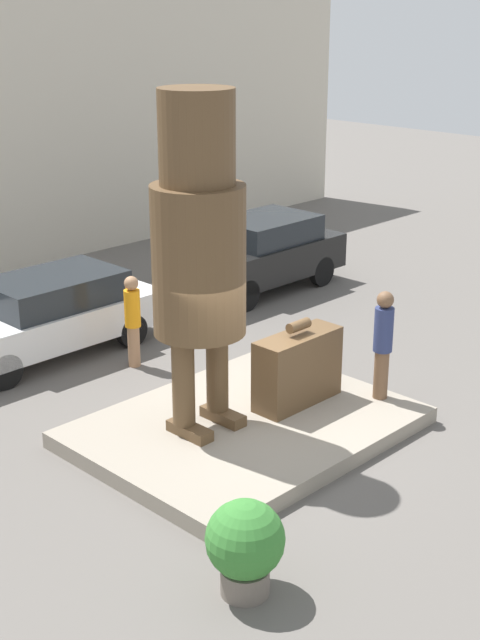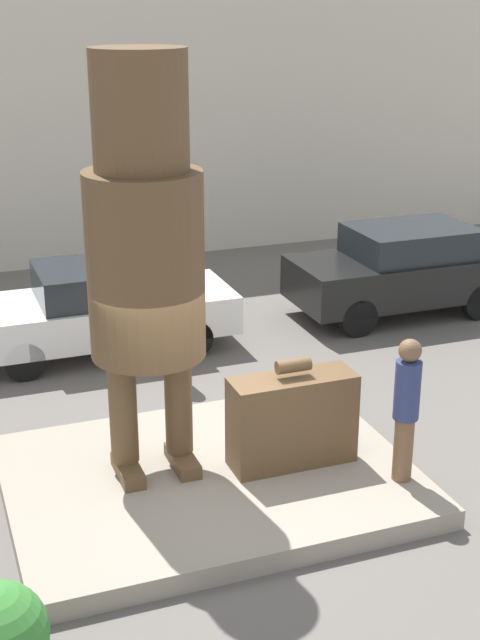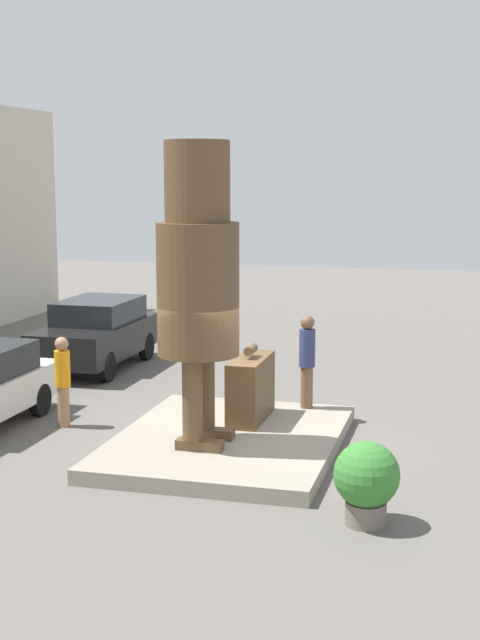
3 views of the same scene
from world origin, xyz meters
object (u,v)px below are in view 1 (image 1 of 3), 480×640
object	(u,v)px
parked_car_black	(261,252)
planter_pot	(245,544)
tourist	(383,340)
worker_hivis	(133,317)
statue_figure	(198,239)
parked_car_white	(48,314)
giant_suitcase	(298,368)

from	to	relation	value
parked_car_black	planter_pot	size ratio (longest dim) A/B	3.56
tourist	worker_hivis	bearing A→B (deg)	109.95
statue_figure	parked_car_white	size ratio (longest dim) A/B	1.11
tourist	parked_car_white	world-z (taller)	tourist
statue_figure	giant_suitcase	size ratio (longest dim) A/B	3.19
parked_car_white	parked_car_black	distance (m)	5.54
statue_figure	planter_pot	distance (m)	4.40
tourist	planter_pot	world-z (taller)	tourist
giant_suitcase	parked_car_white	xyz separation A→B (m)	(-1.21, 4.96, -0.03)
statue_figure	planter_pot	world-z (taller)	statue_figure
parked_car_white	parked_car_black	size ratio (longest dim) A/B	1.09
planter_pot	worker_hivis	xyz separation A→B (m)	(3.25, 5.92, 0.29)
giant_suitcase	tourist	size ratio (longest dim) A/B	0.86
giant_suitcase	parked_car_white	bearing A→B (deg)	103.71
parked_car_white	parked_car_black	world-z (taller)	parked_car_black
planter_pot	tourist	bearing A→B (deg)	19.40
parked_car_white	planter_pot	size ratio (longest dim) A/B	3.90
tourist	parked_car_black	xyz separation A→B (m)	(3.27, 5.68, -0.34)
planter_pot	worker_hivis	distance (m)	6.76
statue_figure	planter_pot	xyz separation A→B (m)	(-2.12, -2.96, -2.46)
giant_suitcase	worker_hivis	size ratio (longest dim) A/B	0.91
parked_car_black	tourist	bearing A→B (deg)	60.02
parked_car_white	planter_pot	xyz separation A→B (m)	(-2.52, -7.46, -0.16)
statue_figure	parked_car_white	bearing A→B (deg)	84.92
statue_figure	tourist	distance (m)	3.50
giant_suitcase	tourist	distance (m)	1.39
parked_car_white	planter_pot	distance (m)	7.88
parked_car_black	statue_figure	bearing A→B (deg)	36.54
planter_pot	parked_car_white	bearing A→B (deg)	71.33
giant_suitcase	planter_pot	distance (m)	4.50
statue_figure	tourist	xyz separation A→B (m)	(2.66, -1.28, -1.88)
statue_figure	planter_pot	bearing A→B (deg)	-125.61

